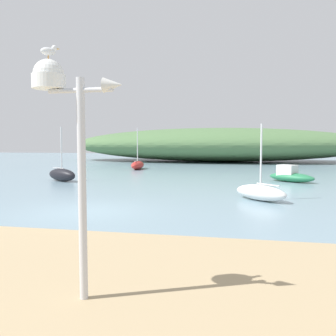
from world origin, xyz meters
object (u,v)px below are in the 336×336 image
at_px(motorboat_east_reach, 290,176).
at_px(sailboat_mid_channel, 138,165).
at_px(sailboat_outer_mooring, 62,175).
at_px(mast_structure, 62,105).
at_px(sailboat_near_shore, 260,192).
at_px(seagull_on_radar, 49,51).

distance_m(motorboat_east_reach, sailboat_mid_channel, 14.47).
bearing_deg(sailboat_outer_mooring, mast_structure, -62.03).
distance_m(mast_structure, sailboat_near_shore, 11.80).
bearing_deg(seagull_on_radar, sailboat_near_shore, 72.10).
bearing_deg(sailboat_near_shore, motorboat_east_reach, 74.16).
relative_size(mast_structure, motorboat_east_reach, 1.16).
relative_size(sailboat_mid_channel, sailboat_outer_mooring, 1.08).
bearing_deg(sailboat_near_shore, seagull_on_radar, -107.90).
xyz_separation_m(seagull_on_radar, motorboat_east_reach, (5.72, 18.65, -3.44)).
relative_size(motorboat_east_reach, sailboat_mid_channel, 0.81).
relative_size(seagull_on_radar, sailboat_near_shore, 0.08).
bearing_deg(sailboat_near_shore, sailboat_outer_mooring, 156.61).
xyz_separation_m(sailboat_near_shore, sailboat_outer_mooring, (-11.94, 5.17, 0.07)).
relative_size(seagull_on_radar, sailboat_outer_mooring, 0.07).
height_order(mast_structure, sailboat_near_shore, mast_structure).
bearing_deg(seagull_on_radar, mast_structure, -2.87).
distance_m(seagull_on_radar, motorboat_east_reach, 19.81).
xyz_separation_m(sailboat_mid_channel, sailboat_outer_mooring, (-1.95, -10.33, 0.03)).
relative_size(sailboat_near_shore, motorboat_east_reach, 1.08).
bearing_deg(sailboat_mid_channel, sailboat_near_shore, -57.18).
bearing_deg(motorboat_east_reach, mast_structure, -106.54).
bearing_deg(seagull_on_radar, motorboat_east_reach, 72.94).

